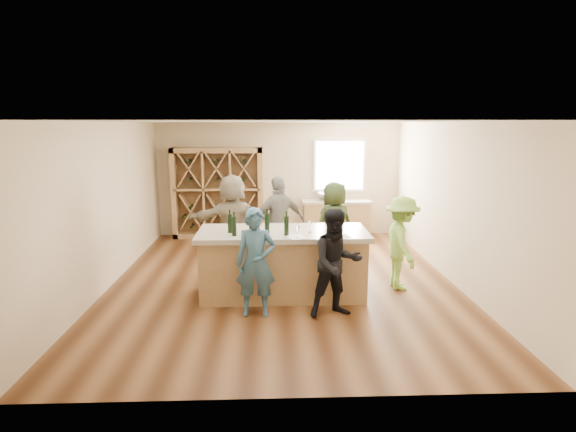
{
  "coord_description": "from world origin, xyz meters",
  "views": [
    {
      "loc": [
        -0.19,
        -7.64,
        2.77
      ],
      "look_at": [
        0.1,
        0.2,
        1.15
      ],
      "focal_mm": 28.0,
      "sensor_mm": 36.0,
      "label": 1
    }
  ],
  "objects_px": {
    "sink": "(328,196)",
    "person_near_left": "(256,263)",
    "wine_bottle_a": "(230,224)",
    "person_server": "(401,243)",
    "wine_bottle_d": "(257,225)",
    "person_far_mid": "(279,223)",
    "person_far_left": "(233,221)",
    "wine_bottle_f": "(287,226)",
    "tasting_counter_base": "(283,265)",
    "wine_rack": "(218,193)",
    "wine_bottle_b": "(234,226)",
    "person_near_right": "(336,263)",
    "wine_bottle_c": "(251,223)",
    "wine_bottle_e": "(267,224)",
    "person_far_right": "(334,225)"
  },
  "relations": [
    {
      "from": "tasting_counter_base",
      "to": "person_far_mid",
      "type": "height_order",
      "value": "person_far_mid"
    },
    {
      "from": "wine_rack",
      "to": "wine_bottle_e",
      "type": "distance_m",
      "value": 4.24
    },
    {
      "from": "sink",
      "to": "wine_bottle_e",
      "type": "distance_m",
      "value": 4.25
    },
    {
      "from": "wine_bottle_e",
      "to": "person_far_mid",
      "type": "height_order",
      "value": "person_far_mid"
    },
    {
      "from": "wine_bottle_b",
      "to": "wine_bottle_e",
      "type": "xyz_separation_m",
      "value": [
        0.5,
        0.14,
        0.01
      ]
    },
    {
      "from": "person_far_mid",
      "to": "sink",
      "type": "bearing_deg",
      "value": -139.08
    },
    {
      "from": "person_far_mid",
      "to": "person_far_left",
      "type": "distance_m",
      "value": 0.92
    },
    {
      "from": "wine_rack",
      "to": "person_far_right",
      "type": "relative_size",
      "value": 1.32
    },
    {
      "from": "sink",
      "to": "person_near_left",
      "type": "bearing_deg",
      "value": -109.44
    },
    {
      "from": "wine_bottle_f",
      "to": "wine_bottle_c",
      "type": "bearing_deg",
      "value": 160.65
    },
    {
      "from": "person_near_right",
      "to": "wine_bottle_f",
      "type": "height_order",
      "value": "person_near_right"
    },
    {
      "from": "wine_bottle_b",
      "to": "wine_bottle_c",
      "type": "xyz_separation_m",
      "value": [
        0.25,
        0.19,
        0.01
      ]
    },
    {
      "from": "sink",
      "to": "person_far_mid",
      "type": "bearing_deg",
      "value": -117.12
    },
    {
      "from": "person_near_left",
      "to": "wine_bottle_f",
      "type": "xyz_separation_m",
      "value": [
        0.46,
        0.48,
        0.43
      ]
    },
    {
      "from": "tasting_counter_base",
      "to": "wine_bottle_d",
      "type": "bearing_deg",
      "value": -147.77
    },
    {
      "from": "person_far_mid",
      "to": "wine_bottle_d",
      "type": "bearing_deg",
      "value": 55.28
    },
    {
      "from": "sink",
      "to": "person_far_right",
      "type": "relative_size",
      "value": 0.32
    },
    {
      "from": "wine_bottle_f",
      "to": "person_server",
      "type": "bearing_deg",
      "value": 14.97
    },
    {
      "from": "wine_rack",
      "to": "person_near_left",
      "type": "xyz_separation_m",
      "value": [
        1.07,
        -4.68,
        -0.3
      ]
    },
    {
      "from": "wine_bottle_a",
      "to": "person_near_right",
      "type": "height_order",
      "value": "person_near_right"
    },
    {
      "from": "wine_bottle_a",
      "to": "wine_bottle_b",
      "type": "xyz_separation_m",
      "value": [
        0.08,
        -0.19,
        0.0
      ]
    },
    {
      "from": "wine_bottle_b",
      "to": "wine_bottle_f",
      "type": "distance_m",
      "value": 0.8
    },
    {
      "from": "person_far_left",
      "to": "tasting_counter_base",
      "type": "bearing_deg",
      "value": 109.97
    },
    {
      "from": "wine_bottle_b",
      "to": "person_near_right",
      "type": "distance_m",
      "value": 1.66
    },
    {
      "from": "wine_bottle_c",
      "to": "wine_bottle_e",
      "type": "bearing_deg",
      "value": -9.83
    },
    {
      "from": "wine_bottle_d",
      "to": "person_server",
      "type": "relative_size",
      "value": 0.21
    },
    {
      "from": "wine_bottle_c",
      "to": "wine_bottle_f",
      "type": "bearing_deg",
      "value": -19.35
    },
    {
      "from": "tasting_counter_base",
      "to": "person_far_mid",
      "type": "xyz_separation_m",
      "value": [
        -0.03,
        1.4,
        0.4
      ]
    },
    {
      "from": "sink",
      "to": "wine_bottle_b",
      "type": "distance_m",
      "value": 4.57
    },
    {
      "from": "wine_bottle_c",
      "to": "person_server",
      "type": "height_order",
      "value": "person_server"
    },
    {
      "from": "person_far_mid",
      "to": "wine_bottle_f",
      "type": "xyz_separation_m",
      "value": [
        0.08,
        -1.7,
        0.33
      ]
    },
    {
      "from": "wine_bottle_d",
      "to": "tasting_counter_base",
      "type": "bearing_deg",
      "value": 32.23
    },
    {
      "from": "person_near_right",
      "to": "wine_bottle_f",
      "type": "bearing_deg",
      "value": 128.42
    },
    {
      "from": "sink",
      "to": "wine_bottle_f",
      "type": "height_order",
      "value": "wine_bottle_f"
    },
    {
      "from": "wine_rack",
      "to": "person_near_left",
      "type": "bearing_deg",
      "value": -77.08
    },
    {
      "from": "person_near_left",
      "to": "wine_bottle_d",
      "type": "bearing_deg",
      "value": 90.99
    },
    {
      "from": "wine_rack",
      "to": "person_server",
      "type": "bearing_deg",
      "value": -46.48
    },
    {
      "from": "tasting_counter_base",
      "to": "person_far_left",
      "type": "distance_m",
      "value": 1.85
    },
    {
      "from": "tasting_counter_base",
      "to": "person_far_right",
      "type": "bearing_deg",
      "value": 55.09
    },
    {
      "from": "wine_bottle_b",
      "to": "wine_bottle_e",
      "type": "bearing_deg",
      "value": 16.01
    },
    {
      "from": "person_far_right",
      "to": "wine_bottle_c",
      "type": "bearing_deg",
      "value": 21.49
    },
    {
      "from": "sink",
      "to": "wine_bottle_d",
      "type": "bearing_deg",
      "value": -111.62
    },
    {
      "from": "wine_bottle_b",
      "to": "person_far_mid",
      "type": "height_order",
      "value": "person_far_mid"
    },
    {
      "from": "person_far_right",
      "to": "wine_bottle_f",
      "type": "distance_m",
      "value": 2.09
    },
    {
      "from": "wine_bottle_e",
      "to": "wine_bottle_f",
      "type": "relative_size",
      "value": 1.03
    },
    {
      "from": "wine_rack",
      "to": "wine_bottle_d",
      "type": "xyz_separation_m",
      "value": [
        1.08,
        -4.15,
        0.14
      ]
    },
    {
      "from": "wine_bottle_b",
      "to": "wine_bottle_f",
      "type": "relative_size",
      "value": 0.98
    },
    {
      "from": "person_server",
      "to": "person_far_mid",
      "type": "relative_size",
      "value": 0.88
    },
    {
      "from": "wine_bottle_a",
      "to": "person_server",
      "type": "bearing_deg",
      "value": 6.63
    },
    {
      "from": "wine_bottle_d",
      "to": "wine_bottle_b",
      "type": "bearing_deg",
      "value": -173.37
    }
  ]
}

